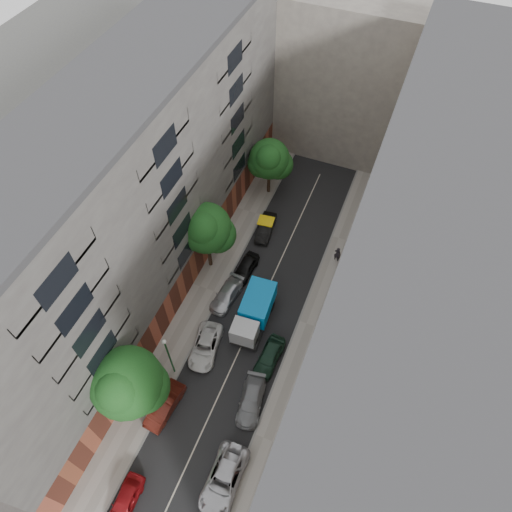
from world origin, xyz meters
The scene contains 22 objects.
ground centered at (0.00, 0.00, 0.00)m, with size 120.00×120.00×0.00m, color #4C4C49.
road_surface centered at (0.00, 0.00, 0.01)m, with size 8.00×44.00×0.02m, color black.
sidewalk_left centered at (-5.50, 0.00, 0.07)m, with size 3.00×44.00×0.15m, color gray.
sidewalk_right centered at (5.50, 0.00, 0.07)m, with size 3.00×44.00×0.15m, color gray.
building_left centered at (-11.00, 0.00, 10.00)m, with size 8.00×44.00×20.00m, color #4B4846.
building_right centered at (11.00, 0.00, 10.00)m, with size 8.00×44.00×20.00m, color tan.
building_endcap centered at (0.00, 28.00, 9.00)m, with size 18.00×12.00×18.00m, color gray.
tarp_truck centered at (0.10, -1.44, 1.56)m, with size 2.79×6.27×2.83m.
car_left_0 centered at (-2.89, -19.00, 0.66)m, with size 1.57×3.90×1.33m, color maroon.
car_left_1 centered at (-3.60, -11.79, 0.72)m, with size 1.51×4.34×1.43m, color #4B160F.
car_left_2 centered at (-2.80, -5.80, 0.67)m, with size 2.22×4.80×1.34m, color silver.
car_left_3 centered at (-3.24, -0.20, 0.64)m, with size 1.80×4.43×1.29m, color silver.
car_left_4 centered at (-2.80, 3.40, 0.67)m, with size 1.58×3.94×1.34m, color black.
car_left_5 centered at (-2.80, 9.00, 0.69)m, with size 1.47×4.22×1.39m, color black.
car_right_0 centered at (3.16, -15.00, 0.74)m, with size 2.46×5.34×1.48m, color silver.
car_right_1 centered at (2.80, -8.80, 0.66)m, with size 1.85×4.56×1.32m, color slate.
car_right_2 centered at (2.80, -4.60, 0.72)m, with size 1.69×4.21×1.43m, color #152F21.
tree_near centered at (-5.34, -12.60, 5.41)m, with size 5.65×5.43×8.14m.
tree_mid centered at (-6.30, 2.72, 5.65)m, with size 5.11×4.81×8.24m.
tree_far centered at (-4.58, 14.61, 4.84)m, with size 4.79×4.43×7.12m.
lamp_post centered at (-4.41, -8.71, 3.80)m, with size 0.36×0.36×5.85m.
pedestrian centered at (5.28, 8.12, 1.10)m, with size 0.69×0.46×1.90m, color black.
Camera 1 is at (7.98, -20.60, 37.72)m, focal length 32.00 mm.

